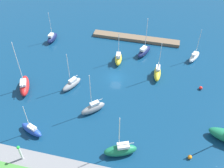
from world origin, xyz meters
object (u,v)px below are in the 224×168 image
Objects in this scene: sailboat_gray_along_channel at (93,108)px; sailboat_yellow_lone_north at (157,73)px; sailboat_white_center_basin at (194,56)px; sailboat_green_far_south at (121,150)px; mooring_buoy_orange at (190,157)px; sailboat_gray_west_end at (72,84)px; sailboat_navy_outer_mooring at (144,51)px; pier_dock at (136,38)px; sailboat_navy_near_pier at (52,38)px; sailboat_yellow_off_beacon at (118,58)px; sailboat_blue_inner_mooring at (32,130)px; sailboat_red_lone_south at (24,85)px; mooring_buoy_red at (201,88)px; harbor_beacon at (20,152)px.

sailboat_gray_along_channel is 1.04× the size of sailboat_yellow_lone_north.
sailboat_white_center_basin is at bearing -174.73° from sailboat_gray_along_channel.
sailboat_green_far_south is 13.07× the size of mooring_buoy_orange.
sailboat_navy_outer_mooring is (-14.62, -16.79, 0.09)m from sailboat_gray_west_end.
pier_dock is 38.57m from sailboat_green_far_south.
sailboat_yellow_lone_north is at bearing 140.51° from sailboat_gray_west_end.
sailboat_gray_west_end is at bearing -140.07° from sailboat_navy_near_pier.
sailboat_gray_west_end reaches higher than sailboat_yellow_off_beacon.
sailboat_blue_inner_mooring is 0.72× the size of sailboat_gray_along_channel.
sailboat_green_far_south is 1.18× the size of sailboat_navy_near_pier.
sailboat_green_far_south reaches higher than sailboat_white_center_basin.
sailboat_red_lone_south is at bearing 119.50° from sailboat_yellow_off_beacon.
sailboat_white_center_basin is 0.89× the size of sailboat_yellow_lone_north.
sailboat_white_center_basin is 11.49m from mooring_buoy_red.
sailboat_green_far_south is 12.74× the size of mooring_buoy_red.
sailboat_blue_inner_mooring is 30.76m from mooring_buoy_orange.
sailboat_red_lone_south is (21.63, 26.68, 0.80)m from pier_dock.
sailboat_white_center_basin is 44.66m from sailboat_blue_inner_mooring.
sailboat_navy_outer_mooring reaches higher than mooring_buoy_orange.
sailboat_yellow_off_beacon is 0.79× the size of sailboat_navy_outer_mooring.
sailboat_navy_outer_mooring is at bearing 116.99° from pier_dock.
sailboat_gray_west_end is 33.02m from sailboat_white_center_basin.
pier_dock is 29.92m from sailboat_gray_along_channel.
sailboat_gray_west_end is (14.93, -14.99, -0.23)m from sailboat_green_far_south.
sailboat_gray_west_end is at bearing -94.94° from harbor_beacon.
sailboat_navy_outer_mooring reaches higher than sailboat_gray_west_end.
pier_dock reaches higher than mooring_buoy_red.
harbor_beacon is at bearing -160.13° from sailboat_navy_near_pier.
sailboat_red_lone_south reaches higher than sailboat_navy_near_pier.
sailboat_navy_outer_mooring is (-16.42, -37.51, -2.20)m from harbor_beacon.
sailboat_green_far_south reaches higher than mooring_buoy_orange.
sailboat_yellow_lone_north is 12.69× the size of mooring_buoy_orange.
sailboat_navy_outer_mooring is at bearing -35.07° from mooring_buoy_red.
sailboat_yellow_lone_north is 23.06m from mooring_buoy_orange.
sailboat_gray_west_end is 30.43m from mooring_buoy_orange.
sailboat_navy_outer_mooring is at bearing -99.37° from sailboat_blue_inner_mooring.
sailboat_yellow_lone_north is at bearing -68.71° from mooring_buoy_orange.
sailboat_yellow_lone_north is at bearing -125.65° from harbor_beacon.
sailboat_red_lone_south reaches higher than sailboat_navy_outer_mooring.
sailboat_white_center_basin is at bearing 160.92° from pier_dock.
sailboat_gray_west_end reaches higher than harbor_beacon.
sailboat_yellow_off_beacon is 0.81× the size of sailboat_gray_along_channel.
sailboat_navy_outer_mooring is (-6.05, -4.79, -0.10)m from sailboat_yellow_off_beacon.
sailboat_navy_near_pier is 0.68× the size of sailboat_red_lone_south.
sailboat_yellow_off_beacon reaches higher than mooring_buoy_orange.
sailboat_gray_west_end is at bearing 146.87° from sailboat_white_center_basin.
pier_dock is 2.97× the size of sailboat_yellow_off_beacon.
mooring_buoy_orange is (-12.57, -1.97, -0.77)m from sailboat_green_far_south.
mooring_buoy_red is at bearing 128.67° from sailboat_gray_west_end.
sailboat_yellow_off_beacon is 0.84× the size of sailboat_yellow_lone_north.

